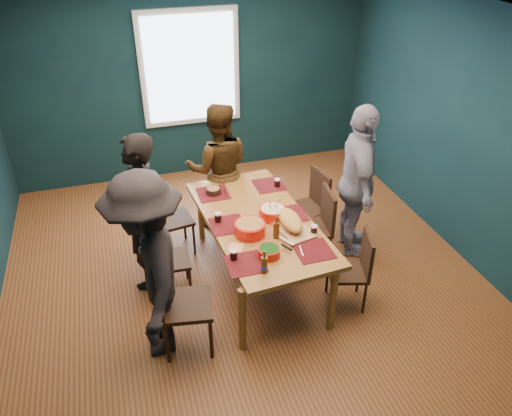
{
  "coord_description": "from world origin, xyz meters",
  "views": [
    {
      "loc": [
        -1.1,
        -4.18,
        3.53
      ],
      "look_at": [
        0.11,
        -0.23,
        0.93
      ],
      "focal_mm": 35.0,
      "sensor_mm": 36.0,
      "label": 1
    }
  ],
  "objects": [
    {
      "name": "room",
      "position": [
        0.0,
        0.27,
        1.37
      ],
      "size": [
        5.01,
        5.01,
        2.71
      ],
      "color": "brown",
      "rests_on": "ground"
    },
    {
      "name": "dining_table",
      "position": [
        0.15,
        -0.18,
        0.68
      ],
      "size": [
        1.14,
        2.05,
        0.75
      ],
      "rotation": [
        0.0,
        0.0,
        0.08
      ],
      "color": "olive",
      "rests_on": "floor"
    },
    {
      "name": "chair_left_far",
      "position": [
        -0.7,
        0.57,
        0.51
      ],
      "size": [
        0.45,
        0.45,
        0.87
      ],
      "rotation": [
        0.0,
        0.0,
        0.15
      ],
      "color": "black",
      "rests_on": "floor"
    },
    {
      "name": "chair_left_mid",
      "position": [
        -0.84,
        -0.11,
        0.48
      ],
      "size": [
        0.39,
        0.39,
        0.82
      ],
      "rotation": [
        0.0,
        0.0,
        -0.06
      ],
      "color": "black",
      "rests_on": "floor"
    },
    {
      "name": "chair_left_near",
      "position": [
        -0.83,
        -0.88,
        0.58
      ],
      "size": [
        0.52,
        0.52,
        0.99
      ],
      "rotation": [
        0.0,
        0.0,
        -0.17
      ],
      "color": "black",
      "rests_on": "floor"
    },
    {
      "name": "chair_right_far",
      "position": [
        0.97,
        0.35,
        0.51
      ],
      "size": [
        0.45,
        0.45,
        0.88
      ],
      "rotation": [
        0.0,
        0.0,
        0.15
      ],
      "color": "black",
      "rests_on": "floor"
    },
    {
      "name": "chair_right_mid",
      "position": [
        0.87,
        -0.07,
        0.52
      ],
      "size": [
        0.44,
        0.44,
        0.89
      ],
      "rotation": [
        0.0,
        0.0,
        -0.1
      ],
      "color": "black",
      "rests_on": "floor"
    },
    {
      "name": "chair_right_near",
      "position": [
        0.95,
        -0.83,
        0.48
      ],
      "size": [
        0.46,
        0.46,
        0.82
      ],
      "rotation": [
        0.0,
        0.0,
        -0.28
      ],
      "color": "black",
      "rests_on": "floor"
    },
    {
      "name": "person_far_left",
      "position": [
        -0.98,
        0.14,
        0.85
      ],
      "size": [
        0.56,
        0.71,
        1.69
      ],
      "primitive_type": "imported",
      "rotation": [
        0.0,
        0.0,
        4.43
      ],
      "color": "black",
      "rests_on": "floor"
    },
    {
      "name": "person_back",
      "position": [
        0.0,
        0.93,
        0.8
      ],
      "size": [
        0.88,
        0.75,
        1.6
      ],
      "primitive_type": "imported",
      "rotation": [
        0.0,
        0.0,
        2.94
      ],
      "color": "black",
      "rests_on": "floor"
    },
    {
      "name": "person_right",
      "position": [
        1.33,
        0.0,
        0.88
      ],
      "size": [
        0.68,
        1.11,
        1.77
      ],
      "primitive_type": "imported",
      "rotation": [
        0.0,
        0.0,
        1.31
      ],
      "color": "white",
      "rests_on": "floor"
    },
    {
      "name": "person_near_left",
      "position": [
        -1.0,
        -0.8,
        0.89
      ],
      "size": [
        0.7,
        1.17,
        1.77
      ],
      "primitive_type": "imported",
      "rotation": [
        0.0,
        0.0,
        4.67
      ],
      "color": "black",
      "rests_on": "floor"
    },
    {
      "name": "bowl_salad",
      "position": [
        -0.0,
        -0.39,
        0.82
      ],
      "size": [
        0.3,
        0.3,
        0.13
      ],
      "color": "red",
      "rests_on": "dining_table"
    },
    {
      "name": "bowl_dumpling",
      "position": [
        0.3,
        -0.17,
        0.81
      ],
      "size": [
        0.27,
        0.27,
        0.25
      ],
      "color": "red",
      "rests_on": "dining_table"
    },
    {
      "name": "bowl_herbs",
      "position": [
        0.06,
        -0.77,
        0.8
      ],
      "size": [
        0.21,
        0.21,
        0.09
      ],
      "color": "red",
      "rests_on": "dining_table"
    },
    {
      "name": "cutting_board",
      "position": [
        0.4,
        -0.4,
        0.82
      ],
      "size": [
        0.39,
        0.7,
        0.15
      ],
      "rotation": [
        0.0,
        0.0,
        0.22
      ],
      "color": "tan",
      "rests_on": "dining_table"
    },
    {
      "name": "small_bowl",
      "position": [
        -0.17,
        0.47,
        0.79
      ],
      "size": [
        0.16,
        0.16,
        0.07
      ],
      "color": "black",
      "rests_on": "dining_table"
    },
    {
      "name": "beer_bottle_a",
      "position": [
        -0.05,
        -0.98,
        0.83
      ],
      "size": [
        0.06,
        0.06,
        0.23
      ],
      "color": "#4B290D",
      "rests_on": "dining_table"
    },
    {
      "name": "beer_bottle_b",
      "position": [
        0.22,
        -0.52,
        0.84
      ],
      "size": [
        0.06,
        0.06,
        0.24
      ],
      "color": "#4B290D",
      "rests_on": "dining_table"
    },
    {
      "name": "cola_glass_a",
      "position": [
        -0.25,
        -0.73,
        0.8
      ],
      "size": [
        0.07,
        0.07,
        0.1
      ],
      "color": "black",
      "rests_on": "dining_table"
    },
    {
      "name": "cola_glass_b",
      "position": [
        0.59,
        -0.57,
        0.8
      ],
      "size": [
        0.07,
        0.07,
        0.09
      ],
      "color": "black",
      "rests_on": "dining_table"
    },
    {
      "name": "cola_glass_c",
      "position": [
        0.55,
        0.41,
        0.8
      ],
      "size": [
        0.07,
        0.07,
        0.1
      ],
      "color": "black",
      "rests_on": "dining_table"
    },
    {
      "name": "cola_glass_d",
      "position": [
        -0.25,
        -0.09,
        0.81
      ],
      "size": [
        0.07,
        0.07,
        0.1
      ],
      "color": "black",
      "rests_on": "dining_table"
    },
    {
      "name": "napkin_a",
      "position": [
        0.55,
        -0.13,
        0.75
      ],
      "size": [
        0.14,
        0.14,
        0.0
      ],
      "primitive_type": "cube",
      "rotation": [
        0.0,
        0.0,
        -0.01
      ],
      "color": "#F58267",
      "rests_on": "dining_table"
    },
    {
      "name": "napkin_b",
      "position": [
        -0.19,
        -0.56,
        0.75
      ],
      "size": [
        0.18,
        0.18,
        0.0
      ],
      "primitive_type": "cube",
      "rotation": [
        0.0,
        0.0,
        -0.56
      ],
      "color": "#F58267",
      "rests_on": "dining_table"
    },
    {
      "name": "napkin_c",
      "position": [
        0.53,
        -0.86,
        0.75
      ],
      "size": [
        0.19,
        0.19,
        0.0
      ],
      "primitive_type": "cube",
      "rotation": [
        0.0,
        0.0,
        0.2
      ],
      "color": "#F58267",
      "rests_on": "dining_table"
    }
  ]
}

